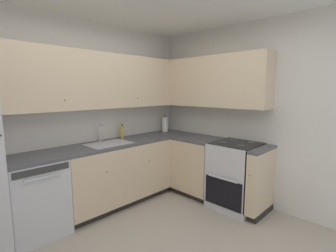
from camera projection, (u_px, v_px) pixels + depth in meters
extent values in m
cube|color=silver|center=(74.00, 116.00, 3.36)|extent=(3.80, 0.05, 2.60)
cube|color=silver|center=(256.00, 115.00, 3.49)|extent=(0.05, 3.49, 2.60)
cube|color=silver|center=(35.00, 197.00, 2.80)|extent=(0.60, 0.60, 0.88)
cube|color=#333333|center=(42.00, 170.00, 2.53)|extent=(0.55, 0.01, 0.07)
cube|color=silver|center=(43.00, 177.00, 2.53)|extent=(0.36, 0.02, 0.02)
cube|color=beige|center=(117.00, 171.00, 3.57)|extent=(1.60, 0.60, 0.79)
cube|color=black|center=(117.00, 199.00, 3.65)|extent=(1.60, 0.54, 0.09)
sphere|color=tan|center=(107.00, 172.00, 3.08)|extent=(0.02, 0.02, 0.02)
sphere|color=tan|center=(149.00, 161.00, 3.58)|extent=(0.02, 0.02, 0.02)
cube|color=#4C4C51|center=(116.00, 143.00, 3.51)|extent=(2.81, 0.60, 0.03)
cube|color=beige|center=(198.00, 164.00, 3.91)|extent=(0.60, 0.67, 0.79)
cube|color=black|center=(199.00, 190.00, 3.99)|extent=(0.54, 0.67, 0.09)
cube|color=beige|center=(260.00, 180.00, 3.20)|extent=(0.60, 0.15, 0.79)
cube|color=black|center=(260.00, 211.00, 3.28)|extent=(0.54, 0.15, 0.09)
sphere|color=tan|center=(250.00, 175.00, 2.95)|extent=(0.02, 0.02, 0.02)
cube|color=#4C4C51|center=(199.00, 139.00, 3.85)|extent=(0.60, 0.67, 0.03)
cube|color=#4C4C51|center=(262.00, 150.00, 3.14)|extent=(0.60, 0.15, 0.03)
cube|color=silver|center=(236.00, 175.00, 3.47)|extent=(0.64, 0.62, 0.92)
cube|color=black|center=(223.00, 193.00, 3.26)|extent=(0.02, 0.55, 0.38)
cube|color=silver|center=(222.00, 178.00, 3.22)|extent=(0.02, 0.43, 0.02)
cube|color=black|center=(237.00, 143.00, 3.40)|extent=(0.59, 0.60, 0.01)
cube|color=silver|center=(248.00, 136.00, 3.61)|extent=(0.03, 0.60, 0.15)
cylinder|color=#4C4C4C|center=(241.00, 146.00, 3.21)|extent=(0.11, 0.11, 0.01)
cylinder|color=#4C4C4C|center=(223.00, 143.00, 3.40)|extent=(0.11, 0.11, 0.01)
cylinder|color=#4C4C4C|center=(251.00, 142.00, 3.41)|extent=(0.11, 0.11, 0.01)
cylinder|color=#4C4C4C|center=(233.00, 140.00, 3.60)|extent=(0.11, 0.11, 0.01)
cube|color=beige|center=(99.00, 81.00, 3.37)|extent=(2.49, 0.32, 0.75)
sphere|color=tan|center=(65.00, 100.00, 2.90)|extent=(0.02, 0.02, 0.02)
sphere|color=tan|center=(138.00, 98.00, 3.67)|extent=(0.02, 0.02, 0.02)
cube|color=beige|center=(207.00, 82.00, 3.79)|extent=(0.32, 1.96, 0.75)
cube|color=#B7B7BC|center=(109.00, 144.00, 3.39)|extent=(0.58, 0.40, 0.01)
cube|color=gray|center=(109.00, 147.00, 3.39)|extent=(0.54, 0.36, 0.09)
cube|color=#99999E|center=(109.00, 146.00, 3.39)|extent=(0.02, 0.35, 0.06)
cylinder|color=silver|center=(100.00, 133.00, 3.53)|extent=(0.02, 0.02, 0.26)
cylinder|color=silver|center=(102.00, 125.00, 3.46)|extent=(0.02, 0.15, 0.02)
cylinder|color=silver|center=(103.00, 139.00, 3.58)|extent=(0.02, 0.02, 0.06)
cylinder|color=gold|center=(122.00, 132.00, 3.78)|extent=(0.05, 0.05, 0.19)
cylinder|color=#262626|center=(122.00, 125.00, 3.77)|extent=(0.02, 0.02, 0.03)
cylinder|color=white|center=(165.00, 124.00, 4.41)|extent=(0.11, 0.11, 0.26)
cylinder|color=#3F3F3F|center=(165.00, 123.00, 4.40)|extent=(0.02, 0.02, 0.32)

